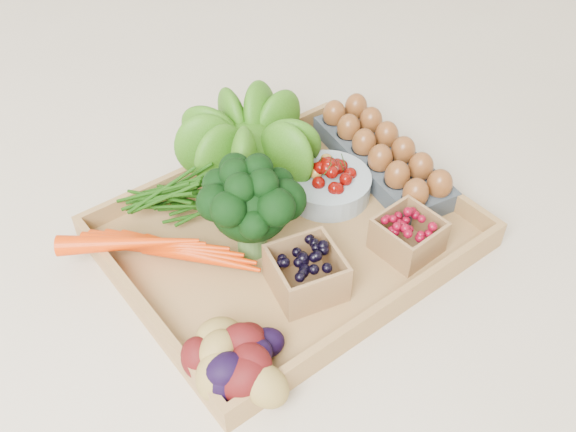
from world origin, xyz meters
TOP-DOWN VIEW (x-y plane):
  - ground at (0.00, 0.00)m, footprint 4.00×4.00m
  - tray at (0.00, 0.00)m, footprint 0.55×0.45m
  - carrots at (-0.18, 0.07)m, footprint 0.22×0.16m
  - lettuce at (0.05, 0.18)m, footprint 0.17×0.17m
  - broccoli at (-0.06, 0.01)m, footprint 0.16×0.16m
  - cherry_bowl at (0.12, 0.04)m, footprint 0.15×0.15m
  - egg_carton at (0.25, 0.03)m, footprint 0.16×0.33m
  - potatoes at (-0.22, -0.17)m, footprint 0.16×0.16m
  - punnet_blackberry at (-0.05, -0.11)m, footprint 0.12×0.12m
  - punnet_raspberry at (0.13, -0.14)m, footprint 0.09×0.09m

SIDE VIEW (x-z plane):
  - ground at x=0.00m, z-range 0.00..0.00m
  - tray at x=0.00m, z-range 0.00..0.01m
  - egg_carton at x=0.25m, z-range 0.01..0.05m
  - cherry_bowl at x=0.12m, z-range 0.01..0.06m
  - carrots at x=-0.18m, z-range 0.01..0.07m
  - punnet_raspberry at x=0.13m, z-range 0.01..0.08m
  - punnet_blackberry at x=-0.05m, z-range 0.01..0.08m
  - potatoes at x=-0.22m, z-range 0.01..0.11m
  - broccoli at x=-0.06m, z-range 0.02..0.14m
  - lettuce at x=0.05m, z-range 0.02..0.18m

